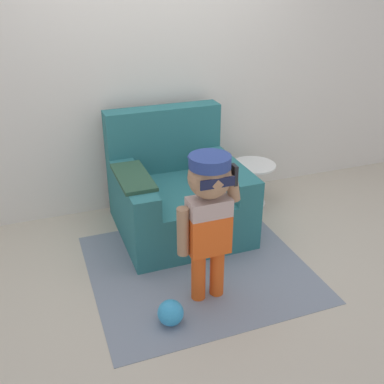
# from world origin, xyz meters

# --- Properties ---
(ground_plane) EXTENTS (10.00, 10.00, 0.00)m
(ground_plane) POSITION_xyz_m (0.00, 0.00, 0.00)
(ground_plane) COLOR #BCB29E
(wall_back) EXTENTS (10.00, 0.05, 2.60)m
(wall_back) POSITION_xyz_m (0.00, 0.84, 1.30)
(wall_back) COLOR silver
(wall_back) RESTS_ON ground_plane
(armchair) EXTENTS (1.04, 1.04, 0.98)m
(armchair) POSITION_xyz_m (0.01, 0.26, 0.33)
(armchair) COLOR #286B70
(armchair) RESTS_ON ground_plane
(person_child) EXTENTS (0.43, 0.32, 1.05)m
(person_child) POSITION_xyz_m (-0.10, -0.71, 0.70)
(person_child) COLOR #E05119
(person_child) RESTS_ON ground_plane
(side_table) EXTENTS (0.43, 0.43, 0.41)m
(side_table) POSITION_xyz_m (0.83, 0.43, 0.25)
(side_table) COLOR white
(side_table) RESTS_ON ground_plane
(rug) EXTENTS (1.60, 1.48, 0.01)m
(rug) POSITION_xyz_m (-0.04, -0.39, 0.00)
(rug) COLOR gray
(rug) RESTS_ON ground_plane
(toy_ball) EXTENTS (0.17, 0.17, 0.17)m
(toy_ball) POSITION_xyz_m (-0.42, -0.89, 0.08)
(toy_ball) COLOR #3399D1
(toy_ball) RESTS_ON ground_plane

